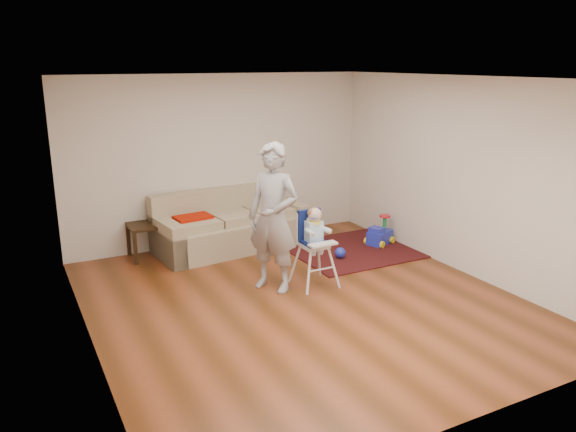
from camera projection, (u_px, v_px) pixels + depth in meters
name	position (u px, v px, depth m)	size (l,w,h in m)	color
ground	(303.00, 301.00, 6.99)	(5.50, 5.50, 0.00)	#50280E
room_envelope	(283.00, 145.00, 6.93)	(5.04, 5.52, 2.72)	beige
sofa	(232.00, 220.00, 8.83)	(2.48, 1.23, 0.92)	gray
side_table	(147.00, 241.00, 8.47)	(0.52, 0.52, 0.52)	black
area_rug	(361.00, 248.00, 8.91)	(2.22, 1.66, 0.02)	black
ride_on_toy	(380.00, 230.00, 9.05)	(0.42, 0.30, 0.46)	#2430C4
toy_ball	(340.00, 253.00, 8.43)	(0.16, 0.16, 0.16)	#2430C4
high_chair	(314.00, 248.00, 7.35)	(0.50, 0.50, 1.07)	silver
adult	(273.00, 218.00, 7.13)	(0.70, 0.46, 1.92)	gray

